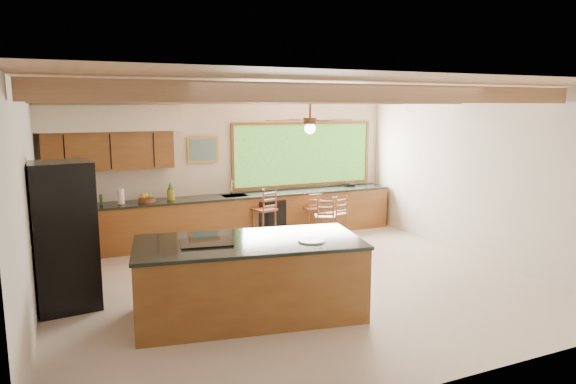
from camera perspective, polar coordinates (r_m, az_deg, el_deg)
name	(u,v)px	position (r m, az deg, el deg)	size (l,w,h in m)	color
ground	(295,283)	(8.08, 0.73, -10.09)	(7.20, 7.20, 0.00)	#BFAC9E
room_shell	(268,138)	(8.16, -2.25, 6.01)	(7.27, 6.54, 3.02)	beige
counter_run	(201,225)	(9.98, -9.68, -3.63)	(7.12, 3.10, 1.27)	brown
island	(249,278)	(6.78, -4.33, -9.49)	(3.08, 1.84, 1.03)	brown
refrigerator	(64,236)	(7.51, -23.64, -4.48)	(0.85, 0.83, 2.00)	black
bar_stool_a	(265,211)	(10.20, -2.55, -2.08)	(0.51, 0.51, 1.12)	brown
bar_stool_b	(314,209)	(10.66, 2.93, -1.93)	(0.41, 0.41, 1.01)	brown
bar_stool_c	(326,217)	(9.84, 4.26, -2.84)	(0.48, 0.49, 1.03)	brown
bar_stool_d	(337,215)	(10.31, 5.52, -2.53)	(0.41, 0.41, 0.96)	brown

